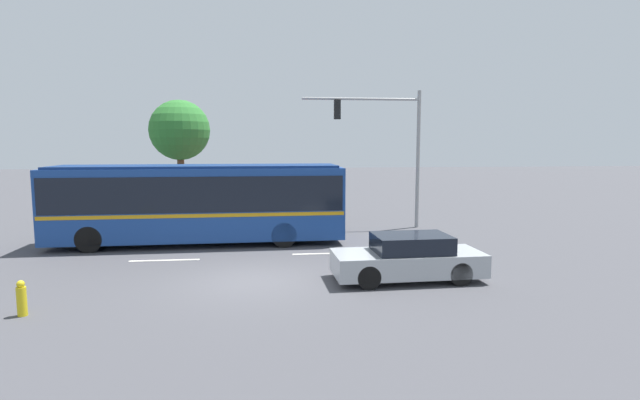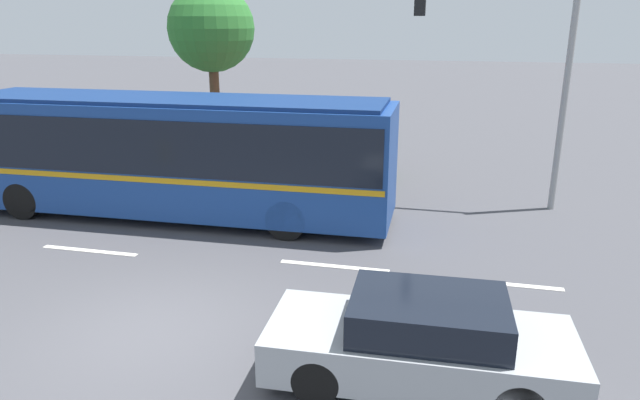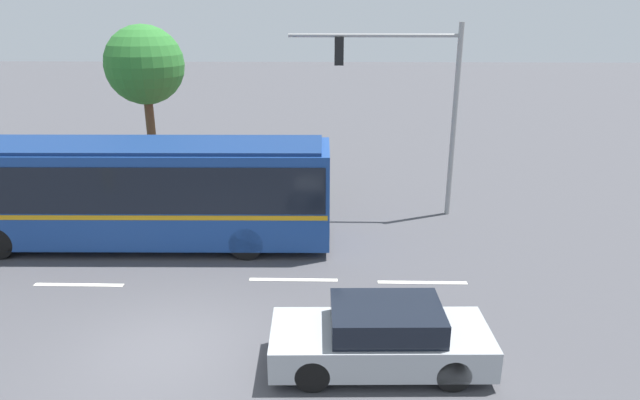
% 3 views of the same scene
% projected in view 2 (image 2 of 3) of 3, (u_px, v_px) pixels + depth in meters
% --- Properties ---
extents(ground_plane, '(140.00, 140.00, 0.00)m').
position_uv_depth(ground_plane, '(150.00, 331.00, 9.85)').
color(ground_plane, '#444449').
extents(city_bus, '(11.68, 2.82, 3.21)m').
position_uv_depth(city_bus, '(174.00, 150.00, 15.15)').
color(city_bus, navy).
rests_on(city_bus, ground).
extents(sedan_foreground, '(4.48, 1.89, 1.37)m').
position_uv_depth(sedan_foreground, '(421.00, 342.00, 8.29)').
color(sedan_foreground, '#9EA3A8').
rests_on(sedan_foreground, ground).
extents(traffic_light_pole, '(5.70, 0.24, 6.59)m').
position_uv_depth(traffic_light_pole, '(518.00, 50.00, 15.18)').
color(traffic_light_pole, gray).
rests_on(traffic_light_pole, ground).
extents(flowering_hedge, '(6.00, 1.42, 1.73)m').
position_uv_depth(flowering_hedge, '(299.00, 148.00, 19.82)').
color(flowering_hedge, '#286028').
rests_on(flowering_hedge, ground).
extents(street_tree_left, '(3.24, 3.24, 6.43)m').
position_uv_depth(street_tree_left, '(211.00, 29.00, 21.41)').
color(street_tree_left, brown).
rests_on(street_tree_left, ground).
extents(lane_stripe_near, '(2.40, 0.16, 0.01)m').
position_uv_depth(lane_stripe_near, '(90.00, 251.00, 13.24)').
color(lane_stripe_near, silver).
rests_on(lane_stripe_near, ground).
extents(lane_stripe_mid, '(2.40, 0.16, 0.01)m').
position_uv_depth(lane_stripe_mid, '(334.00, 266.00, 12.40)').
color(lane_stripe_mid, silver).
rests_on(lane_stripe_mid, ground).
extents(lane_stripe_far, '(2.40, 0.16, 0.01)m').
position_uv_depth(lane_stripe_far, '(501.00, 284.00, 11.58)').
color(lane_stripe_far, silver).
rests_on(lane_stripe_far, ground).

